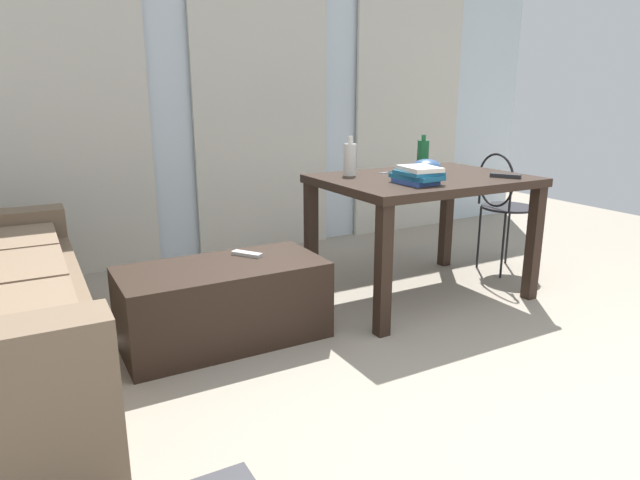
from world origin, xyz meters
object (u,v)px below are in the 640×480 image
object	(u,v)px
bottle_far	(350,159)
book_stack	(418,175)
coffee_table	(224,303)
bottle_near	(423,154)
wire_chair	(502,198)
bowl	(426,167)
tv_remote_on_table	(505,176)
scissors	(388,172)
craft_table	(422,193)
tv_remote_primary	(247,254)

from	to	relation	value
bottle_far	book_stack	distance (m)	0.48
coffee_table	bottle_far	size ratio (longest dim) A/B	4.33
bottle_near	book_stack	world-z (taller)	bottle_near
coffee_table	wire_chair	size ratio (longest dim) A/B	1.21
bottle_near	bowl	world-z (taller)	bottle_near
wire_chair	book_stack	bearing A→B (deg)	-163.84
book_stack	tv_remote_on_table	world-z (taller)	book_stack
scissors	bottle_far	bearing A→B (deg)	176.49
bottle_far	bowl	bearing A→B (deg)	-30.96
craft_table	wire_chair	size ratio (longest dim) A/B	1.44
tv_remote_on_table	craft_table	bearing A→B (deg)	111.96
coffee_table	tv_remote_on_table	xyz separation A→B (m)	(1.70, -0.24, 0.57)
craft_table	tv_remote_primary	bearing A→B (deg)	177.48
bottle_near	coffee_table	bearing A→B (deg)	-168.40
craft_table	bottle_far	bearing A→B (deg)	146.25
bottle_near	tv_remote_primary	world-z (taller)	bottle_near
craft_table	bowl	distance (m)	0.16
bottle_near	tv_remote_primary	distance (m)	1.44
coffee_table	book_stack	distance (m)	1.27
craft_table	bottle_far	size ratio (longest dim) A/B	5.17
wire_chair	tv_remote_on_table	bearing A→B (deg)	-136.75
coffee_table	bottle_far	world-z (taller)	bottle_far
tv_remote_on_table	tv_remote_primary	xyz separation A→B (m)	(-1.53, 0.33, -0.35)
craft_table	scissors	size ratio (longest dim) A/B	10.56
craft_table	coffee_table	bearing A→B (deg)	-178.07
book_stack	craft_table	bearing A→B (deg)	43.97
craft_table	tv_remote_on_table	bearing A→B (deg)	-36.09
wire_chair	tv_remote_primary	distance (m)	1.93
tv_remote_primary	bowl	bearing A→B (deg)	-36.13
tv_remote_on_table	tv_remote_primary	distance (m)	1.61
coffee_table	bottle_far	xyz separation A→B (m)	(0.94, 0.29, 0.66)
bottle_far	tv_remote_primary	bearing A→B (deg)	-165.55
bowl	scissors	size ratio (longest dim) A/B	1.55
craft_table	bottle_near	bearing A→B (deg)	51.88
wire_chair	bowl	xyz separation A→B (m)	(-0.76, -0.08, 0.27)
bowl	scissors	bearing A→B (deg)	118.48
tv_remote_primary	book_stack	bearing A→B (deg)	-48.99
coffee_table	tv_remote_primary	xyz separation A→B (m)	(0.17, 0.09, 0.21)
bottle_near	bowl	bearing A→B (deg)	-125.07
bottle_near	bottle_far	bearing A→B (deg)	-177.97
scissors	tv_remote_primary	distance (m)	1.12
bottle_far	tv_remote_on_table	xyz separation A→B (m)	(0.76, -0.53, -0.09)
coffee_table	wire_chair	xyz separation A→B (m)	(2.10, 0.13, 0.33)
coffee_table	bowl	distance (m)	1.47
bottle_near	craft_table	bearing A→B (deg)	-128.12
bottle_near	book_stack	size ratio (longest dim) A/B	0.76
bowl	book_stack	world-z (taller)	bowl
bottle_far	coffee_table	bearing A→B (deg)	-162.76
coffee_table	craft_table	size ratio (longest dim) A/B	0.84
wire_chair	coffee_table	bearing A→B (deg)	-176.35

